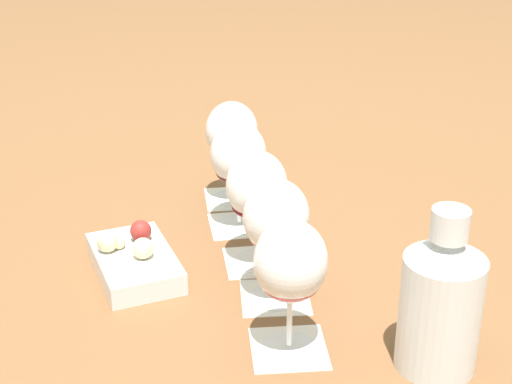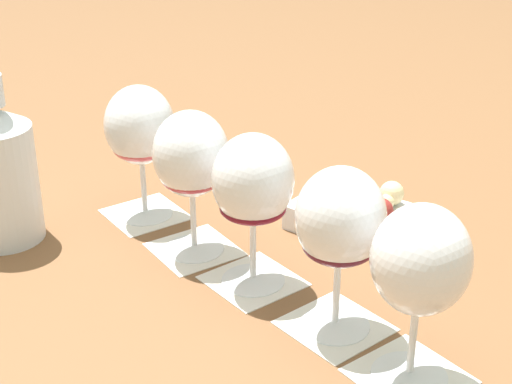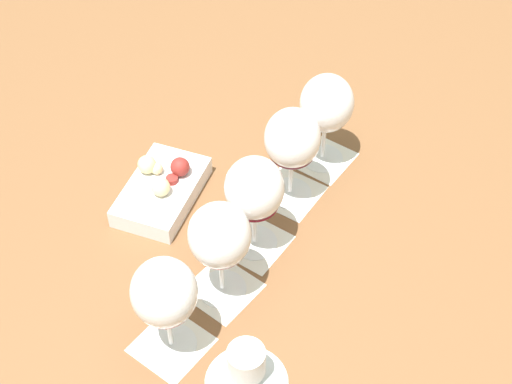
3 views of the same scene
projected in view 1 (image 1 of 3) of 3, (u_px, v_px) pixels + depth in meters
The scene contains 13 objects.
ground_plane at pixel (254, 259), 1.20m from camera, with size 8.00×8.00×0.00m, color brown.
tasting_card_0 at pixel (289, 348), 0.99m from camera, with size 0.13×0.13×0.00m.
tasting_card_1 at pixel (275, 297), 1.10m from camera, with size 0.13×0.13×0.00m.
tasting_card_2 at pixel (257, 261), 1.19m from camera, with size 0.13×0.13×0.00m.
tasting_card_3 at pixel (239, 225), 1.30m from camera, with size 0.13×0.13×0.00m.
tasting_card_4 at pixel (233, 198), 1.39m from camera, with size 0.13×0.13×0.00m.
wine_glass_0 at pixel (291, 267), 0.94m from camera, with size 0.09×0.09×0.18m.
wine_glass_1 at pixel (276, 222), 1.05m from camera, with size 0.09×0.09×0.18m.
wine_glass_2 at pixel (257, 190), 1.14m from camera, with size 0.09×0.09×0.18m.
wine_glass_3 at pixel (238, 159), 1.25m from camera, with size 0.09×0.09×0.18m.
wine_glass_4 at pixel (232, 136), 1.34m from camera, with size 0.09×0.09×0.18m.
ceramic_vase at pixel (441, 301), 0.93m from camera, with size 0.10×0.10×0.21m.
snack_dish at pixel (134, 260), 1.16m from camera, with size 0.19×0.20×0.07m.
Camera 1 is at (-0.91, -0.51, 0.60)m, focal length 55.00 mm.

